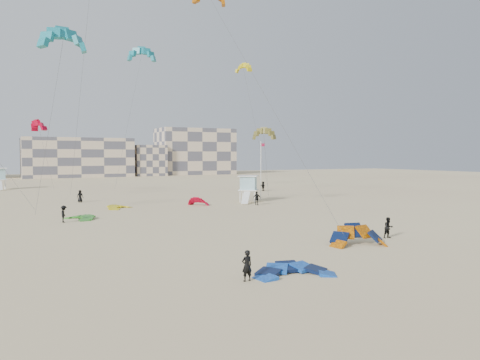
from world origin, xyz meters
name	(u,v)px	position (x,y,z in m)	size (l,w,h in m)	color
ground	(226,276)	(0.00, 0.00, 0.00)	(320.00, 320.00, 0.00)	beige
kite_ground_blue	(294,275)	(3.48, -1.48, 0.00)	(4.15, 4.29, 0.92)	blue
kite_ground_orange	(358,245)	(12.40, 3.47, 0.00)	(4.21, 3.56, 2.40)	orange
kite_ground_green	(80,219)	(-3.72, 27.65, 0.00)	(3.50, 3.69, 0.67)	#3B9221
kite_ground_red_far	(199,205)	(12.36, 34.79, 0.00)	(2.87, 2.46, 1.75)	#AF0218
kite_ground_yellow	(119,208)	(2.07, 35.71, 0.00)	(3.42, 3.54, 0.80)	yellow
kitesurfer_main	(247,266)	(0.55, -1.46, 0.83)	(0.60, 0.40, 1.65)	black
kitesurfer_b	(389,228)	(16.62, 4.75, 0.84)	(0.81, 0.63, 1.68)	black
kitesurfer_c	(64,214)	(-5.51, 25.85, 0.84)	(1.09, 0.62, 1.68)	black
kitesurfer_d	(257,198)	(19.35, 31.38, 0.91)	(1.06, 0.44, 1.81)	black
kitesurfer_e	(80,196)	(-1.13, 46.04, 0.87)	(0.85, 0.55, 1.74)	black
kitesurfer_f	(263,186)	(32.55, 52.84, 0.89)	(1.65, 0.53, 1.78)	black
kite_fly_teal_a	(63,41)	(-5.42, 24.48, 17.39)	(5.13, 4.88, 18.07)	teal
kite_fly_olive	(264,135)	(19.85, 30.45, 9.32)	(4.30, 4.58, 9.37)	olive
kite_fly_yellow	(243,69)	(29.40, 54.76, 22.68)	(4.92, 6.67, 22.97)	yellow
kite_fly_teal_b	(142,56)	(10.31, 54.88, 23.27)	(7.19, 5.47, 23.84)	teal
kite_fly_red	(38,126)	(-5.47, 59.73, 11.32)	(4.62, 4.55, 11.73)	#AF0218
lifeguard_tower_near	(249,189)	(20.30, 35.56, 1.87)	(3.74, 5.69, 3.78)	white
flagpole	(261,169)	(23.70, 38.00, 4.57)	(0.71, 0.11, 8.75)	white
condo_mid	(77,157)	(10.00, 130.00, 6.00)	(32.00, 16.00, 12.00)	beige
condo_east	(195,152)	(50.00, 132.00, 8.00)	(26.00, 14.00, 16.00)	beige
condo_fill_right	(148,160)	(32.00, 128.00, 5.00)	(10.00, 10.00, 10.00)	beige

